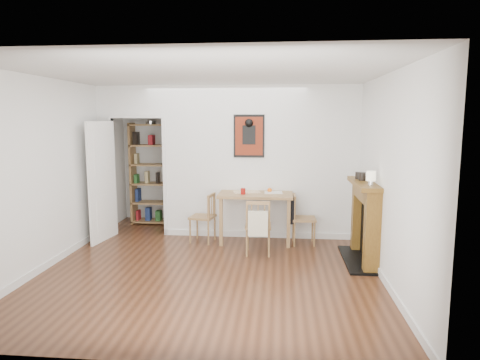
# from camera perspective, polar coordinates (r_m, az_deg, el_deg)

# --- Properties ---
(ground) EXTENTS (5.20, 5.20, 0.00)m
(ground) POSITION_cam_1_polar(r_m,az_deg,el_deg) (6.28, -3.48, -10.81)
(ground) COLOR #542F1B
(ground) RESTS_ON ground
(room_shell) EXTENTS (5.20, 5.20, 5.20)m
(room_shell) POSITION_cam_1_polar(r_m,az_deg,el_deg) (7.29, -1.16, 2.33)
(room_shell) COLOR silver
(room_shell) RESTS_ON ground
(dining_table) EXTENTS (1.21, 0.77, 0.83)m
(dining_table) POSITION_cam_1_polar(r_m,az_deg,el_deg) (7.09, 2.12, -2.50)
(dining_table) COLOR #A0824B
(dining_table) RESTS_ON ground
(chair_left) EXTENTS (0.48, 0.48, 0.82)m
(chair_left) POSITION_cam_1_polar(r_m,az_deg,el_deg) (7.15, -5.02, -5.01)
(chair_left) COLOR olive
(chair_left) RESTS_ON ground
(chair_right) EXTENTS (0.48, 0.42, 0.82)m
(chair_right) POSITION_cam_1_polar(r_m,az_deg,el_deg) (7.08, 8.36, -5.09)
(chair_right) COLOR olive
(chair_right) RESTS_ON ground
(chair_front) EXTENTS (0.44, 0.49, 0.85)m
(chair_front) POSITION_cam_1_polar(r_m,az_deg,el_deg) (6.50, 2.44, -6.18)
(chair_front) COLOR olive
(chair_front) RESTS_ON ground
(bookshelf) EXTENTS (0.83, 0.33, 1.96)m
(bookshelf) POSITION_cam_1_polar(r_m,az_deg,el_deg) (8.47, -11.59, 0.75)
(bookshelf) COLOR #A0824B
(bookshelf) RESTS_ON ground
(fireplace) EXTENTS (0.45, 1.25, 1.16)m
(fireplace) POSITION_cam_1_polar(r_m,az_deg,el_deg) (6.39, 16.41, -5.04)
(fireplace) COLOR brown
(fireplace) RESTS_ON ground
(red_glass) EXTENTS (0.08, 0.08, 0.10)m
(red_glass) POSITION_cam_1_polar(r_m,az_deg,el_deg) (6.93, 0.41, -1.50)
(red_glass) COLOR maroon
(red_glass) RESTS_ON dining_table
(orange_fruit) EXTENTS (0.08, 0.08, 0.08)m
(orange_fruit) POSITION_cam_1_polar(r_m,az_deg,el_deg) (7.12, 3.97, -1.37)
(orange_fruit) COLOR orange
(orange_fruit) RESTS_ON dining_table
(placemat) EXTENTS (0.50, 0.43, 0.00)m
(placemat) POSITION_cam_1_polar(r_m,az_deg,el_deg) (7.16, 0.88, -1.58)
(placemat) COLOR #EEE3C4
(placemat) RESTS_ON dining_table
(notebook) EXTENTS (0.30, 0.23, 0.01)m
(notebook) POSITION_cam_1_polar(r_m,az_deg,el_deg) (7.08, 4.47, -1.67)
(notebook) COLOR silver
(notebook) RESTS_ON dining_table
(mantel_lamp) EXTENTS (0.13, 0.13, 0.20)m
(mantel_lamp) POSITION_cam_1_polar(r_m,az_deg,el_deg) (5.88, 17.06, 0.40)
(mantel_lamp) COLOR silver
(mantel_lamp) RESTS_ON fireplace
(ceramic_jar_a) EXTENTS (0.10, 0.10, 0.12)m
(ceramic_jar_a) POSITION_cam_1_polar(r_m,az_deg,el_deg) (6.37, 15.96, 0.46)
(ceramic_jar_a) COLOR black
(ceramic_jar_a) RESTS_ON fireplace
(ceramic_jar_b) EXTENTS (0.08, 0.08, 0.10)m
(ceramic_jar_b) POSITION_cam_1_polar(r_m,az_deg,el_deg) (6.53, 15.46, 0.59)
(ceramic_jar_b) COLOR black
(ceramic_jar_b) RESTS_ON fireplace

